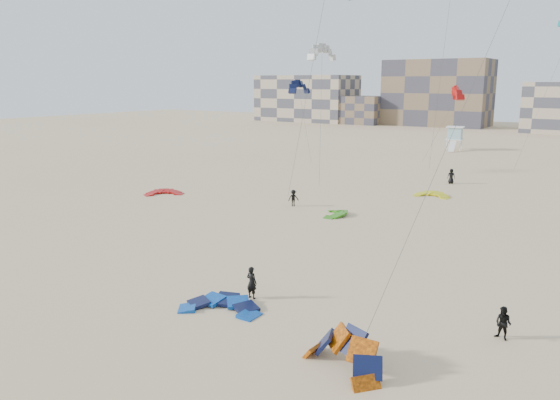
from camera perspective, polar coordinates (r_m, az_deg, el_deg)
The scene contains 17 objects.
ground at distance 29.52m, azimuth -10.31°, elevation -11.83°, with size 320.00×320.00×0.00m, color beige.
kite_ground_blue at distance 29.98m, azimuth -6.20°, elevation -11.30°, with size 4.04×4.18×0.84m, color #0C4CBB, non-canonical shape.
kite_ground_orange at distance 24.43m, azimuth 6.54°, elevation -17.09°, with size 4.05×3.02×2.69m, color orange, non-canonical shape.
kite_ground_red at distance 60.69m, azimuth -12.03°, elevation 0.60°, with size 3.71×3.90×0.69m, color #C50005, non-canonical shape.
kite_ground_green at distance 50.33m, azimuth 5.75°, elevation -1.56°, with size 3.10×3.24×0.73m, color #338917, non-canonical shape.
kite_ground_yellow at distance 60.37m, azimuth 15.55°, elevation 0.36°, with size 3.50×3.64×0.77m, color #D6E30F, non-canonical shape.
kitesurfer_main at distance 30.97m, azimuth -2.98°, elevation -8.60°, with size 0.68×0.45×1.86m, color black.
kitesurfer_b at distance 28.34m, azimuth 22.30°, elevation -11.84°, with size 0.79×0.61×1.62m, color black.
kitesurfer_c at distance 53.48m, azimuth 1.41°, elevation 0.21°, with size 1.05×0.60×1.63m, color black.
kitesurfer_e at distance 68.58m, azimuth 17.45°, elevation 2.39°, with size 0.88×0.57×1.80m, color black.
kite_fly_grey at distance 65.79m, azimuth 4.43°, elevation 14.96°, with size 6.01×9.12×15.35m.
kite_fly_navy at distance 72.87m, azimuth 2.00°, elevation 11.59°, with size 3.93×5.10×11.51m.
kite_fly_red at distance 80.16m, azimuth 18.07°, elevation 10.46°, with size 6.09×4.91×10.85m.
lifeguard_tower_far at distance 103.46m, azimuth 17.79°, elevation 6.16°, with size 3.35×5.92×4.17m.
condo_west_a at distance 173.80m, azimuth 2.81°, elevation 10.56°, with size 30.00×15.00×14.00m, color tan.
condo_west_b at distance 160.88m, azimuth 16.13°, elevation 10.69°, with size 28.00×14.00×18.00m, color brown.
condo_fill_left at distance 162.77m, azimuth 8.57°, elevation 9.28°, with size 12.00×10.00×8.00m, color brown.
Camera 1 is at (18.96, -19.23, 11.92)m, focal length 35.00 mm.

